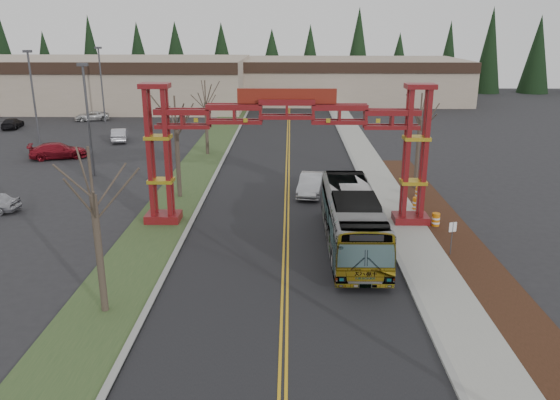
{
  "coord_description": "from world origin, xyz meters",
  "views": [
    {
      "loc": [
        0.22,
        -15.28,
        12.13
      ],
      "look_at": [
        -0.31,
        12.38,
        3.33
      ],
      "focal_mm": 35.0,
      "sensor_mm": 36.0,
      "label": 1
    }
  ],
  "objects_px": {
    "parked_car_far_c": "(12,123)",
    "street_sign": "(452,232)",
    "gateway_arch": "(287,132)",
    "light_pole_mid": "(33,90)",
    "retail_building_west": "(100,82)",
    "bare_tree_median_near": "(93,196)",
    "transit_bus": "(352,220)",
    "bare_tree_right_far": "(420,120)",
    "barrel_south": "(436,220)",
    "bare_tree_median_mid": "(176,127)",
    "retail_building_east": "(348,80)",
    "silver_sedan": "(311,184)",
    "parked_car_mid_a": "(58,151)",
    "bare_tree_median_far": "(206,103)",
    "barrel_mid": "(416,204)",
    "parked_car_far_a": "(119,135)",
    "light_pole_near": "(88,112)",
    "parked_car_far_b": "(92,116)",
    "barrel_north": "(419,193)",
    "light_pole_far": "(101,79)"
  },
  "relations": [
    {
      "from": "parked_car_far_a",
      "to": "bare_tree_median_mid",
      "type": "relative_size",
      "value": 0.59
    },
    {
      "from": "retail_building_west",
      "to": "silver_sedan",
      "type": "distance_m",
      "value": 57.34
    },
    {
      "from": "silver_sedan",
      "to": "bare_tree_median_far",
      "type": "distance_m",
      "value": 17.11
    },
    {
      "from": "silver_sedan",
      "to": "bare_tree_median_near",
      "type": "distance_m",
      "value": 21.08
    },
    {
      "from": "silver_sedan",
      "to": "bare_tree_median_near",
      "type": "height_order",
      "value": "bare_tree_median_near"
    },
    {
      "from": "bare_tree_right_far",
      "to": "barrel_south",
      "type": "bearing_deg",
      "value": -93.72
    },
    {
      "from": "parked_car_far_c",
      "to": "street_sign",
      "type": "bearing_deg",
      "value": 128.58
    },
    {
      "from": "parked_car_far_c",
      "to": "bare_tree_median_near",
      "type": "height_order",
      "value": "bare_tree_median_near"
    },
    {
      "from": "parked_car_far_c",
      "to": "street_sign",
      "type": "height_order",
      "value": "street_sign"
    },
    {
      "from": "parked_car_mid_a",
      "to": "barrel_south",
      "type": "xyz_separation_m",
      "value": [
        31.57,
        -18.4,
        -0.29
      ]
    },
    {
      "from": "retail_building_west",
      "to": "transit_bus",
      "type": "distance_m",
      "value": 67.11
    },
    {
      "from": "parked_car_far_a",
      "to": "retail_building_west",
      "type": "bearing_deg",
      "value": -82.0
    },
    {
      "from": "parked_car_mid_a",
      "to": "light_pole_near",
      "type": "xyz_separation_m",
      "value": [
        5.63,
        -6.39,
        4.66
      ]
    },
    {
      "from": "parked_car_far_b",
      "to": "barrel_mid",
      "type": "height_order",
      "value": "parked_car_far_b"
    },
    {
      "from": "parked_car_far_c",
      "to": "barrel_north",
      "type": "xyz_separation_m",
      "value": [
        44.24,
        -28.65,
        -0.17
      ]
    },
    {
      "from": "parked_car_far_c",
      "to": "bare_tree_median_far",
      "type": "bearing_deg",
      "value": 142.33
    },
    {
      "from": "retail_building_west",
      "to": "bare_tree_median_near",
      "type": "distance_m",
      "value": 69.3
    },
    {
      "from": "silver_sedan",
      "to": "bare_tree_right_far",
      "type": "distance_m",
      "value": 9.53
    },
    {
      "from": "parked_car_mid_a",
      "to": "light_pole_mid",
      "type": "height_order",
      "value": "light_pole_mid"
    },
    {
      "from": "bare_tree_median_far",
      "to": "barrel_north",
      "type": "xyz_separation_m",
      "value": [
        17.69,
        -14.47,
        -4.67
      ]
    },
    {
      "from": "bare_tree_median_mid",
      "to": "gateway_arch",
      "type": "bearing_deg",
      "value": -34.22
    },
    {
      "from": "transit_bus",
      "to": "retail_building_east",
      "type": "bearing_deg",
      "value": 84.46
    },
    {
      "from": "parked_car_mid_a",
      "to": "bare_tree_median_near",
      "type": "relative_size",
      "value": 0.7
    },
    {
      "from": "silver_sedan",
      "to": "street_sign",
      "type": "distance_m",
      "value": 13.73
    },
    {
      "from": "retail_building_west",
      "to": "bare_tree_right_far",
      "type": "bearing_deg",
      "value": -49.05
    },
    {
      "from": "transit_bus",
      "to": "bare_tree_median_mid",
      "type": "distance_m",
      "value": 15.52
    },
    {
      "from": "retail_building_east",
      "to": "gateway_arch",
      "type": "bearing_deg",
      "value": -99.17
    },
    {
      "from": "light_pole_mid",
      "to": "barrel_mid",
      "type": "xyz_separation_m",
      "value": [
        36.13,
        -22.34,
        -5.21
      ]
    },
    {
      "from": "bare_tree_median_near",
      "to": "light_pole_mid",
      "type": "distance_m",
      "value": 41.37
    },
    {
      "from": "light_pole_mid",
      "to": "light_pole_far",
      "type": "distance_m",
      "value": 14.13
    },
    {
      "from": "parked_car_far_c",
      "to": "bare_tree_median_mid",
      "type": "height_order",
      "value": "bare_tree_median_mid"
    },
    {
      "from": "gateway_arch",
      "to": "light_pole_mid",
      "type": "height_order",
      "value": "light_pole_mid"
    },
    {
      "from": "silver_sedan",
      "to": "bare_tree_median_near",
      "type": "relative_size",
      "value": 0.64
    },
    {
      "from": "silver_sedan",
      "to": "parked_car_far_b",
      "type": "xyz_separation_m",
      "value": [
        -28.49,
        33.61,
        -0.16
      ]
    },
    {
      "from": "parked_car_mid_a",
      "to": "barrel_south",
      "type": "distance_m",
      "value": 36.54
    },
    {
      "from": "bare_tree_median_far",
      "to": "light_pole_mid",
      "type": "height_order",
      "value": "light_pole_mid"
    },
    {
      "from": "bare_tree_median_mid",
      "to": "light_pole_near",
      "type": "xyz_separation_m",
      "value": [
        -8.49,
        5.9,
        0.13
      ]
    },
    {
      "from": "retail_building_west",
      "to": "retail_building_east",
      "type": "relative_size",
      "value": 1.21
    },
    {
      "from": "light_pole_near",
      "to": "barrel_south",
      "type": "distance_m",
      "value": 29.01
    },
    {
      "from": "barrel_mid",
      "to": "barrel_south",
      "type": "bearing_deg",
      "value": -80.9
    },
    {
      "from": "gateway_arch",
      "to": "barrel_south",
      "type": "height_order",
      "value": "gateway_arch"
    },
    {
      "from": "street_sign",
      "to": "barrel_north",
      "type": "xyz_separation_m",
      "value": [
        0.59,
        10.46,
        -0.97
      ]
    },
    {
      "from": "parked_car_far_c",
      "to": "bare_tree_right_far",
      "type": "distance_m",
      "value": 51.8
    },
    {
      "from": "street_sign",
      "to": "barrel_north",
      "type": "bearing_deg",
      "value": 86.79
    },
    {
      "from": "silver_sedan",
      "to": "barrel_south",
      "type": "xyz_separation_m",
      "value": [
        7.63,
        -7.02,
        -0.32
      ]
    },
    {
      "from": "gateway_arch",
      "to": "bare_tree_median_mid",
      "type": "distance_m",
      "value": 9.7
    },
    {
      "from": "barrel_mid",
      "to": "parked_car_mid_a",
      "type": "bearing_deg",
      "value": 153.99
    },
    {
      "from": "transit_bus",
      "to": "bare_tree_right_far",
      "type": "relative_size",
      "value": 1.6
    },
    {
      "from": "silver_sedan",
      "to": "parked_car_far_b",
      "type": "bearing_deg",
      "value": 139.07
    },
    {
      "from": "transit_bus",
      "to": "barrel_north",
      "type": "relative_size",
      "value": 12.57
    }
  ]
}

